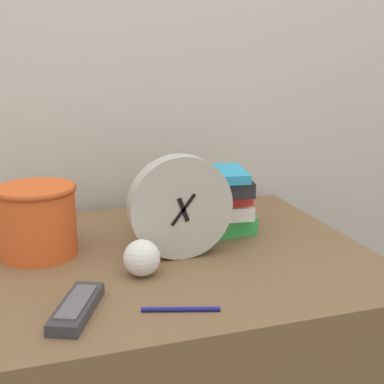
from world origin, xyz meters
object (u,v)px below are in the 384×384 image
at_px(basket, 37,218).
at_px(crumpled_paper_ball, 142,258).
at_px(tv_remote, 77,307).
at_px(book_stack, 199,200).
at_px(pen, 181,309).
at_px(desk_clock, 181,207).

relative_size(basket, crumpled_paper_ball, 2.38).
relative_size(basket, tv_remote, 1.00).
bearing_deg(basket, book_stack, 4.58).
distance_m(tv_remote, pen, 0.17).
bearing_deg(crumpled_paper_ball, basket, 136.70).
bearing_deg(pen, crumpled_paper_ball, 99.85).
bearing_deg(tv_remote, pen, -15.60).
relative_size(book_stack, tv_remote, 1.55).
distance_m(book_stack, tv_remote, 0.45).
xyz_separation_m(desk_clock, book_stack, (0.08, 0.13, -0.03)).
distance_m(basket, crumpled_paper_ball, 0.25).
height_order(crumpled_paper_ball, pen, crumpled_paper_ball).
bearing_deg(basket, desk_clock, -20.20).
height_order(desk_clock, crumpled_paper_ball, desk_clock).
bearing_deg(basket, pen, -57.83).
distance_m(desk_clock, basket, 0.30).
height_order(basket, pen, basket).
distance_m(tv_remote, crumpled_paper_ball, 0.18).
relative_size(desk_clock, tv_remote, 1.28).
bearing_deg(basket, tv_remote, -80.85).
bearing_deg(book_stack, desk_clock, -122.18).
bearing_deg(book_stack, tv_remote, -134.90).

